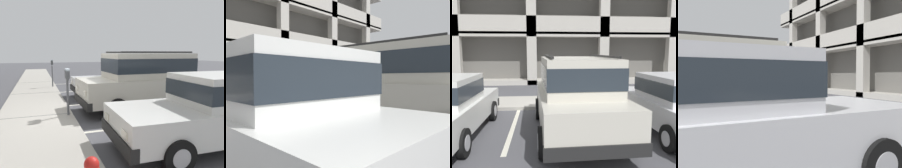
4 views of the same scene
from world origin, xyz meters
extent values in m
cube|color=#4C4C51|center=(0.00, 0.00, -0.05)|extent=(80.00, 80.00, 0.10)
cube|color=#ADA89E|center=(0.00, 1.30, 0.06)|extent=(40.00, 2.20, 0.12)
cube|color=#606060|center=(0.00, 1.30, 0.12)|extent=(0.03, 2.16, 0.00)
cube|color=#606060|center=(4.00, 1.30, 0.12)|extent=(0.03, 2.16, 0.00)
cube|color=#606060|center=(8.00, 1.30, 0.12)|extent=(0.03, 2.16, 0.00)
cube|color=silver|center=(-1.50, -1.40, 0.00)|extent=(0.12, 4.80, 0.01)
cube|color=silver|center=(1.50, -1.40, 0.00)|extent=(0.12, 4.80, 0.01)
cube|color=silver|center=(4.50, -1.40, 0.00)|extent=(0.12, 4.80, 0.01)
cube|color=silver|center=(7.50, -1.40, 0.00)|extent=(0.12, 4.80, 0.01)
cube|color=beige|center=(0.17, -2.46, 0.73)|extent=(1.97, 4.75, 0.80)
cube|color=beige|center=(0.18, -2.51, 1.55)|extent=(1.70, 2.96, 0.84)
cube|color=#232B33|center=(0.18, -2.51, 1.57)|extent=(1.72, 2.98, 0.46)
cube|color=black|center=(0.11, -0.15, 0.45)|extent=(1.88, 0.21, 0.24)
cube|color=black|center=(0.24, -4.76, 0.45)|extent=(1.88, 0.21, 0.24)
cube|color=silver|center=(0.68, -0.08, 0.81)|extent=(0.24, 0.04, 0.14)
cube|color=silver|center=(-0.46, -0.11, 0.81)|extent=(0.24, 0.04, 0.14)
cylinder|color=black|center=(1.03, -0.97, 0.33)|extent=(0.22, 0.67, 0.66)
cylinder|color=#B2B2B7|center=(1.03, -0.97, 0.33)|extent=(0.23, 0.37, 0.36)
cylinder|color=black|center=(-0.77, -1.02, 0.33)|extent=(0.22, 0.67, 0.66)
cylinder|color=#B2B2B7|center=(-0.77, -1.02, 0.33)|extent=(0.23, 0.37, 0.36)
cylinder|color=black|center=(1.12, -3.89, 0.33)|extent=(0.22, 0.67, 0.66)
cylinder|color=#B2B2B7|center=(1.12, -3.89, 0.33)|extent=(0.23, 0.37, 0.36)
cylinder|color=black|center=(-0.69, -3.94, 0.33)|extent=(0.22, 0.67, 0.66)
cylinder|color=#B2B2B7|center=(-0.69, -3.94, 0.33)|extent=(0.23, 0.37, 0.36)
cube|color=black|center=(0.86, -2.49, 2.01)|extent=(0.12, 2.62, 0.05)
cube|color=black|center=(-0.51, -2.52, 2.01)|extent=(0.12, 2.62, 0.05)
cube|color=silver|center=(-3.07, -2.34, 0.60)|extent=(1.85, 4.46, 0.60)
cube|color=black|center=(-3.00, -0.19, 0.42)|extent=(1.74, 0.22, 0.24)
cube|color=silver|center=(-2.47, -0.15, 0.66)|extent=(0.24, 0.04, 0.14)
cube|color=silver|center=(-3.52, -0.12, 0.66)|extent=(0.24, 0.04, 0.14)
cylinder|color=black|center=(-2.19, -1.01, 0.30)|extent=(0.18, 0.61, 0.60)
cylinder|color=#B2B2B7|center=(-2.19, -1.01, 0.30)|extent=(0.19, 0.34, 0.33)
cylinder|color=black|center=(-3.86, -0.95, 0.30)|extent=(0.18, 0.61, 0.60)
cylinder|color=#B2B2B7|center=(-3.86, -0.95, 0.30)|extent=(0.19, 0.34, 0.33)
cube|color=silver|center=(2.78, -2.51, 0.60)|extent=(1.83, 4.45, 0.60)
cube|color=silver|center=(2.79, -2.81, 1.22)|extent=(1.55, 2.02, 0.64)
cube|color=#232B33|center=(2.79, -2.81, 1.24)|extent=(1.58, 2.05, 0.35)
cube|color=black|center=(2.72, -0.35, 0.42)|extent=(1.74, 0.21, 0.24)
cube|color=black|center=(2.84, -4.67, 0.42)|extent=(1.74, 0.21, 0.24)
cube|color=silver|center=(3.24, -0.29, 0.66)|extent=(0.24, 0.04, 0.14)
cube|color=silver|center=(2.19, -0.32, 0.66)|extent=(0.24, 0.04, 0.14)
cylinder|color=black|center=(3.57, -1.13, 0.30)|extent=(0.18, 0.60, 0.60)
cylinder|color=#B2B2B7|center=(3.57, -1.13, 0.30)|extent=(0.19, 0.34, 0.33)
cylinder|color=black|center=(1.91, -1.17, 0.30)|extent=(0.18, 0.60, 0.60)
cylinder|color=#B2B2B7|center=(1.91, -1.17, 0.30)|extent=(0.19, 0.34, 0.33)
cylinder|color=black|center=(3.65, -3.85, 0.30)|extent=(0.18, 0.60, 0.60)
cylinder|color=#B2B2B7|center=(3.65, -3.85, 0.30)|extent=(0.19, 0.34, 0.33)
cylinder|color=black|center=(1.99, -3.90, 0.30)|extent=(0.18, 0.60, 0.60)
cylinder|color=#B2B2B7|center=(1.99, -3.90, 0.30)|extent=(0.19, 0.34, 0.33)
cylinder|color=#595B60|center=(-0.17, 0.35, 0.65)|extent=(0.07, 0.07, 1.06)
cube|color=#595B60|center=(-0.17, 0.35, 1.21)|extent=(0.28, 0.06, 0.06)
cube|color=#515459|center=(-0.27, 0.35, 1.35)|extent=(0.15, 0.11, 0.22)
cylinder|color=#8C99A3|center=(-0.27, 0.35, 1.46)|extent=(0.15, 0.11, 0.15)
cube|color=#B7B293|center=(-0.27, 0.29, 1.31)|extent=(0.08, 0.01, 0.08)
cube|color=#515459|center=(-0.07, 0.35, 1.35)|extent=(0.15, 0.11, 0.22)
cylinder|color=#8C99A3|center=(-0.07, 0.35, 1.46)|extent=(0.15, 0.11, 0.15)
cube|color=#B7B293|center=(-0.07, 0.29, 1.31)|extent=(0.08, 0.01, 0.08)
cylinder|color=#595B60|center=(5.83, 0.39, 0.70)|extent=(0.07, 0.07, 1.15)
cube|color=#424447|center=(5.83, 0.39, 1.44)|extent=(0.15, 0.11, 0.22)
cylinder|color=#8C99A3|center=(5.83, 0.39, 1.55)|extent=(0.15, 0.11, 0.15)
cube|color=#B7B293|center=(5.83, 0.33, 1.40)|extent=(0.08, 0.01, 0.08)
sphere|color=red|center=(-4.41, 0.65, 0.73)|extent=(0.18, 0.18, 0.18)
camera|label=1|loc=(-6.69, 1.19, 1.99)|focal=35.00mm
camera|label=2|loc=(-4.56, -5.00, 1.25)|focal=35.00mm
camera|label=3|loc=(-0.74, -8.74, 2.16)|focal=40.00mm
camera|label=4|loc=(5.55, -3.19, 1.27)|focal=40.00mm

